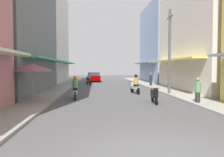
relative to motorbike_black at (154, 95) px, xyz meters
name	(u,v)px	position (x,y,z in m)	size (l,w,h in m)	color
ground_plane	(112,91)	(-2.02, 7.37, -0.50)	(84.04, 84.04, 0.00)	#4C4C4F
sidewalk_left	(57,90)	(-6.99, 7.37, -0.44)	(1.97, 46.20, 0.12)	gray
sidewalk_right	(164,90)	(2.96, 7.37, -0.44)	(1.97, 46.20, 0.12)	#9E9991
building_left_mid	(6,8)	(-10.97, 6.47, 6.59)	(7.05, 12.26, 14.20)	slate
building_left_far	(42,38)	(-10.97, 18.36, 5.80)	(7.05, 10.91, 12.62)	silver
building_right_mid	(211,10)	(6.94, 6.66, 6.80)	(7.05, 11.69, 14.61)	silver
building_right_far	(168,44)	(6.93, 18.53, 5.05)	(7.05, 10.97, 11.13)	#8CA5CC
motorbike_black	(154,95)	(0.00, 0.00, 0.00)	(0.55, 1.81, 0.96)	black
motorbike_white	(75,89)	(-4.85, 2.10, 0.20)	(0.55, 1.81, 1.58)	black
motorbike_maroon	(89,79)	(-4.38, 14.30, 0.20)	(0.73, 1.75, 1.58)	black
motorbike_silver	(135,85)	(-0.28, 4.88, 0.20)	(0.63, 1.78, 1.58)	black
parked_car	(94,77)	(-3.77, 20.74, 0.24)	(1.92, 4.16, 1.45)	#8C0000
pedestrian_foreground	(198,91)	(2.38, -0.55, 0.27)	(0.34, 0.34, 1.55)	#262628
pedestrian_far	(151,80)	(2.72, 11.62, 0.26)	(0.34, 0.34, 1.55)	#262628
vendor_umbrella	(33,67)	(-7.15, 0.53, 1.62)	(2.39, 2.39, 2.35)	#99999E
utility_pole	(170,51)	(2.22, 3.92, 2.87)	(0.20, 1.20, 6.59)	#4C4C4F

